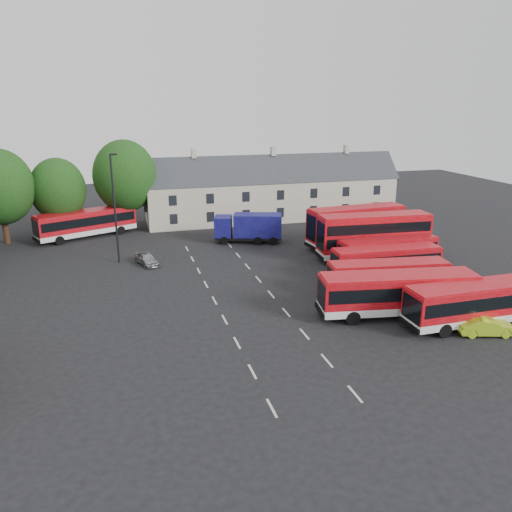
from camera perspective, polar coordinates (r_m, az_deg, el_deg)
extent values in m
plane|color=black|center=(40.41, -4.21, -6.13)|extent=(140.00, 140.00, 0.00)
cube|color=beige|center=(28.46, 1.81, -16.97)|extent=(0.15, 1.80, 0.01)
cube|color=beige|center=(31.70, -0.42, -13.06)|extent=(0.15, 1.80, 0.01)
cube|color=beige|center=(35.10, -2.18, -9.88)|extent=(0.15, 1.80, 0.01)
cube|color=beige|center=(38.62, -3.60, -7.26)|extent=(0.15, 1.80, 0.01)
cube|color=beige|center=(42.22, -4.77, -5.08)|extent=(0.15, 1.80, 0.01)
cube|color=beige|center=(45.89, -5.75, -3.24)|extent=(0.15, 1.80, 0.01)
cube|color=beige|center=(49.61, -6.57, -1.68)|extent=(0.15, 1.80, 0.01)
cube|color=beige|center=(53.37, -7.28, -0.34)|extent=(0.15, 1.80, 0.01)
cube|color=beige|center=(57.16, -7.90, 0.83)|extent=(0.15, 1.80, 0.01)
cube|color=beige|center=(30.12, 11.25, -15.21)|extent=(0.15, 1.80, 0.01)
cube|color=beige|center=(33.20, 8.10, -11.75)|extent=(0.15, 1.80, 0.01)
cube|color=beige|center=(36.46, 5.56, -8.86)|extent=(0.15, 1.80, 0.01)
cube|color=beige|center=(39.86, 3.48, -6.45)|extent=(0.15, 1.80, 0.01)
cube|color=beige|center=(43.36, 1.74, -4.41)|extent=(0.15, 1.80, 0.01)
cube|color=beige|center=(46.94, 0.27, -2.68)|extent=(0.15, 1.80, 0.01)
cube|color=beige|center=(50.58, -0.98, -1.19)|extent=(0.15, 1.80, 0.01)
cube|color=beige|center=(54.27, -2.06, 0.10)|extent=(0.15, 1.80, 0.01)
cube|color=beige|center=(58.00, -3.01, 1.22)|extent=(0.15, 1.80, 0.01)
cylinder|color=black|center=(65.21, -26.72, 3.00)|extent=(0.70, 0.70, 4.02)
cylinder|color=black|center=(66.30, -21.31, 3.65)|extent=(0.70, 0.70, 3.50)
ellipsoid|color=black|center=(65.55, -21.70, 7.09)|extent=(6.60, 6.60, 7.59)
cylinder|color=black|center=(66.87, -14.44, 4.70)|extent=(0.70, 0.70, 4.20)
ellipsoid|color=black|center=(66.03, -14.76, 8.83)|extent=(7.92, 7.92, 9.11)
cube|color=beige|center=(70.96, 1.91, 6.48)|extent=(35.00, 7.00, 5.50)
cube|color=#2D3035|center=(70.50, 1.93, 8.67)|extent=(35.70, 7.13, 7.13)
cube|color=beige|center=(67.50, -7.16, 11.56)|extent=(0.60, 0.90, 1.20)
cube|color=beige|center=(70.01, 1.96, 11.88)|extent=(0.60, 0.90, 1.20)
cube|color=beige|center=(74.10, 10.27, 11.92)|extent=(0.60, 0.90, 1.20)
cube|color=silver|center=(40.95, 24.00, -6.11)|extent=(11.56, 2.70, 0.58)
cube|color=#AA0A13|center=(40.48, 24.22, -4.40)|extent=(11.56, 2.70, 2.05)
cube|color=black|center=(40.46, 24.23, -4.33)|extent=(11.10, 2.76, 1.00)
cube|color=#AA0A13|center=(40.12, 24.41, -2.97)|extent=(11.33, 2.60, 0.13)
cylinder|color=black|center=(38.02, 20.76, -7.98)|extent=(1.05, 0.30, 1.05)
cylinder|color=black|center=(44.22, 26.68, -5.18)|extent=(1.05, 0.30, 1.05)
cube|color=silver|center=(40.42, 15.80, -5.45)|extent=(12.42, 4.66, 0.61)
cube|color=#AA0A13|center=(39.93, 15.97, -3.63)|extent=(12.42, 4.66, 2.15)
cube|color=black|center=(39.91, 15.97, -3.55)|extent=(11.95, 4.65, 1.05)
cube|color=#AA0A13|center=(39.55, 16.10, -2.09)|extent=(12.16, 4.51, 0.13)
cylinder|color=black|center=(38.18, 11.02, -6.97)|extent=(1.14, 0.48, 1.10)
cylinder|color=black|center=(43.15, 19.95, -4.83)|extent=(1.14, 0.48, 1.10)
cube|color=silver|center=(44.72, 14.77, -3.32)|extent=(10.55, 3.74, 0.52)
cube|color=#AA0A13|center=(44.34, 14.89, -1.90)|extent=(10.55, 3.74, 1.83)
cube|color=black|center=(44.32, 14.89, -1.84)|extent=(10.15, 3.74, 0.89)
cube|color=#AA0A13|center=(44.04, 14.98, -0.72)|extent=(10.33, 3.62, 0.11)
cylinder|color=black|center=(42.75, 11.17, -4.41)|extent=(0.97, 0.39, 0.94)
cylinder|color=black|center=(47.05, 17.99, -2.91)|extent=(0.97, 0.39, 0.94)
cube|color=silver|center=(48.92, 14.54, -1.52)|extent=(10.46, 2.80, 0.52)
cube|color=#AA0A13|center=(48.56, 14.65, -0.20)|extent=(10.46, 2.80, 1.84)
cube|color=black|center=(48.55, 14.65, -0.15)|extent=(10.05, 2.84, 0.90)
cube|color=#AA0A13|center=(48.29, 14.73, 0.89)|extent=(10.25, 2.70, 0.11)
cylinder|color=black|center=(46.67, 11.50, -2.55)|extent=(0.95, 0.30, 0.94)
cylinder|color=black|center=(51.46, 17.26, -1.12)|extent=(0.95, 0.30, 0.94)
cube|color=silver|center=(52.17, 14.75, -0.36)|extent=(10.49, 2.99, 0.52)
cube|color=#AA0A13|center=(51.84, 14.85, 0.88)|extent=(10.49, 2.99, 1.84)
cube|color=black|center=(51.82, 14.86, 0.93)|extent=(10.08, 3.02, 0.90)
cube|color=#AA0A13|center=(51.58, 14.94, 1.91)|extent=(10.28, 2.88, 0.11)
cylinder|color=black|center=(49.66, 12.22, -1.38)|extent=(0.96, 0.32, 0.94)
cylinder|color=black|center=(54.93, 17.00, 0.05)|extent=(0.96, 0.32, 0.94)
cube|color=silver|center=(54.24, 13.19, 0.54)|extent=(11.95, 3.48, 0.59)
cube|color=#AA0A13|center=(53.70, 13.34, 2.68)|extent=(11.95, 3.48, 3.59)
cube|color=black|center=(53.87, 13.29, 1.96)|extent=(11.48, 3.51, 1.02)
cube|color=#AA0A13|center=(53.28, 13.47, 4.60)|extent=(11.71, 3.36, 0.13)
cylinder|color=black|center=(51.80, 9.93, -0.39)|extent=(1.09, 0.37, 1.07)
cylinder|color=black|center=(57.02, 16.11, 0.82)|extent=(1.09, 0.37, 1.07)
cube|color=black|center=(53.53, 13.39, 3.40)|extent=(11.48, 3.51, 1.02)
cube|color=silver|center=(58.33, 11.23, 1.81)|extent=(11.57, 3.60, 0.57)
cube|color=#AA0A13|center=(57.84, 11.34, 3.73)|extent=(11.57, 3.60, 3.47)
cube|color=black|center=(57.99, 11.31, 3.09)|extent=(11.12, 3.62, 0.98)
cube|color=#AA0A13|center=(57.46, 11.45, 5.47)|extent=(11.33, 3.48, 0.12)
cylinder|color=black|center=(55.62, 8.66, 0.88)|extent=(1.06, 0.38, 1.03)
cylinder|color=black|center=(61.30, 13.53, 2.13)|extent=(1.06, 0.38, 1.03)
cube|color=black|center=(57.69, 11.38, 4.38)|extent=(11.12, 3.62, 0.98)
cube|color=silver|center=(64.60, -18.74, 2.75)|extent=(11.99, 7.26, 0.60)
cube|color=#AA0A13|center=(64.30, -18.86, 3.91)|extent=(11.99, 7.26, 2.11)
cube|color=black|center=(64.29, -18.86, 3.96)|extent=(11.58, 7.13, 1.03)
cube|color=#AA0A13|center=(64.07, -18.95, 4.88)|extent=(11.73, 7.06, 0.13)
cylinder|color=black|center=(62.37, -21.55, 1.67)|extent=(1.11, 0.71, 1.08)
cylinder|color=black|center=(67.14, -16.08, 3.25)|extent=(1.11, 0.71, 1.08)
cube|color=black|center=(59.07, -0.90, 2.17)|extent=(8.07, 4.34, 0.29)
cube|color=#110F5C|center=(58.95, -3.76, 3.42)|extent=(2.60, 2.92, 2.34)
cube|color=black|center=(58.96, -4.66, 3.76)|extent=(0.72, 2.01, 1.17)
cube|color=#110F5C|center=(58.66, 0.19, 3.54)|extent=(6.04, 4.01, 2.64)
cylinder|color=black|center=(58.24, -3.64, 1.77)|extent=(1.01, 0.56, 0.98)
cylinder|color=black|center=(60.11, 1.98, 2.28)|extent=(1.01, 0.56, 0.98)
imported|color=#A1A3A9|center=(52.21, -12.41, -0.30)|extent=(2.53, 3.91, 1.24)
imported|color=#AFDA21|center=(39.50, 24.81, -7.30)|extent=(4.28, 2.43, 1.34)
cylinder|color=black|center=(52.32, -15.83, 5.06)|extent=(0.20, 0.20, 11.08)
cube|color=black|center=(51.46, -15.97, 11.12)|extent=(0.69, 0.35, 0.20)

